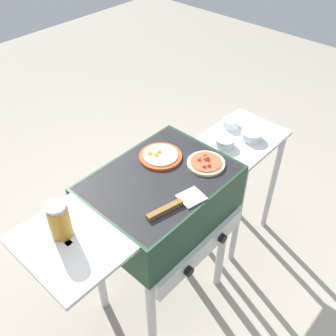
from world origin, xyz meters
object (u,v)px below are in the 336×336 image
pizza_pepperoni (206,163)px  topping_bowl_near (252,135)px  spatula (176,204)px  grill (159,203)px  sauce_jar (59,220)px  prep_table (238,167)px  topping_bowl_middle (225,142)px  topping_bowl_far (231,123)px  pizza_cheese (160,156)px

pizza_pepperoni → topping_bowl_near: (0.47, 0.05, -0.12)m
pizza_pepperoni → spatula: 0.29m
grill → topping_bowl_near: grill is taller
sauce_jar → prep_table: size_ratio=0.20×
topping_bowl_middle → topping_bowl_near: bearing=-24.9°
spatula → pizza_pepperoni: bearing=14.2°
pizza_pepperoni → spatula: (-0.28, -0.07, -0.00)m
grill → topping_bowl_near: (0.68, -0.04, 0.03)m
sauce_jar → topping_bowl_middle: bearing=-1.5°
prep_table → topping_bowl_near: size_ratio=6.78×
topping_bowl_far → spatula: bearing=-160.8°
spatula → topping_bowl_near: 0.77m
pizza_pepperoni → spatula: pizza_pepperoni is taller
grill → spatula: size_ratio=3.61×
pizza_cheese → sauce_jar: 0.57m
spatula → topping_bowl_far: bearing=19.2°
pizza_pepperoni → sauce_jar: bearing=168.1°
sauce_jar → prep_table: 1.21m
topping_bowl_far → topping_bowl_middle: 0.19m
pizza_pepperoni → topping_bowl_near: size_ratio=1.50×
prep_table → topping_bowl_far: (0.03, 0.10, 0.24)m
pizza_cheese → prep_table: bearing=-9.4°
sauce_jar → topping_bowl_near: (1.14, -0.10, -0.19)m
sauce_jar → topping_bowl_near: size_ratio=1.32×
topping_bowl_middle → topping_bowl_far: bearing=25.6°
grill → sauce_jar: (-0.45, 0.05, 0.22)m
pizza_pepperoni → prep_table: (0.46, 0.09, -0.36)m
spatula → topping_bowl_near: spatula is taller
pizza_cheese → topping_bowl_far: 0.60m
topping_bowl_near → sauce_jar: bearing=175.2°
pizza_cheese → spatula: pizza_cheese is taller
prep_table → sauce_jar: bearing=177.5°
topping_bowl_far → grill: bearing=-171.2°
prep_table → spatula: bearing=-167.6°
grill → spatula: 0.23m
grill → topping_bowl_far: grill is taller
spatula → grill: bearing=67.1°
pizza_pepperoni → prep_table: size_ratio=0.22×
grill → topping_bowl_far: size_ratio=10.13×
pizza_cheese → prep_table: pizza_cheese is taller
grill → prep_table: grill is taller
grill → topping_bowl_middle: grill is taller
prep_table → topping_bowl_far: bearing=74.3°
topping_bowl_near → prep_table: bearing=99.9°
pizza_cheese → topping_bowl_middle: size_ratio=1.96×
grill → spatula: (-0.07, -0.16, 0.15)m
pizza_cheese → topping_bowl_far: bearing=1.2°
sauce_jar → spatula: bearing=-28.7°
pizza_pepperoni → topping_bowl_middle: bearing=19.8°
sauce_jar → pizza_pepperoni: bearing=-11.9°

